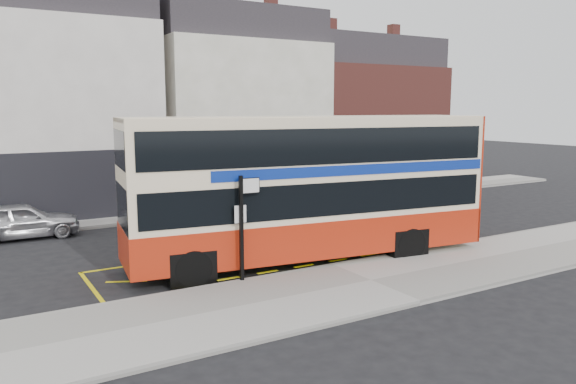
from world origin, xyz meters
TOP-DOWN VIEW (x-y plane):
  - ground at (0.00, 0.00)m, footprint 120.00×120.00m
  - pavement at (0.00, -2.30)m, footprint 40.00×4.00m
  - kerb at (0.00, -0.38)m, footprint 40.00×0.15m
  - far_pavement at (0.00, 11.00)m, footprint 50.00×3.00m
  - road_markings at (0.00, 1.60)m, footprint 14.00×3.40m
  - terrace_left at (-5.50, 14.99)m, footprint 8.00×8.01m
  - terrace_green_shop at (3.50, 14.99)m, footprint 9.00×8.01m
  - terrace_right at (12.50, 14.99)m, footprint 9.00×8.01m
  - double_decker_bus at (-0.08, 0.81)m, footprint 12.24×4.31m
  - bus_stop_post at (-3.14, -0.40)m, footprint 0.75×0.14m
  - car_silver at (-8.06, 9.13)m, footprint 4.25×1.77m
  - car_grey at (0.81, 8.42)m, footprint 4.53×2.39m
  - car_white at (8.78, 8.67)m, footprint 4.29×1.89m
  - street_tree_right at (8.31, 11.74)m, footprint 2.17×2.17m

SIDE VIEW (x-z plane):
  - ground at x=0.00m, z-range 0.00..0.00m
  - road_markings at x=0.00m, z-range 0.00..0.01m
  - pavement at x=0.00m, z-range 0.00..0.15m
  - kerb at x=0.00m, z-range 0.00..0.15m
  - far_pavement at x=0.00m, z-range 0.00..0.15m
  - car_white at x=8.78m, z-range 0.00..1.23m
  - car_grey at x=0.81m, z-range 0.00..1.42m
  - car_silver at x=-8.06m, z-range 0.00..1.44m
  - bus_stop_post at x=-3.14m, z-range 0.45..3.49m
  - double_decker_bus at x=-0.08m, z-range 0.12..4.91m
  - street_tree_right at x=8.31m, z-range 0.85..5.53m
  - terrace_right at x=12.50m, z-range -0.58..9.72m
  - terrace_green_shop at x=3.50m, z-range -0.58..10.72m
  - terrace_left at x=-5.50m, z-range -0.58..11.22m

